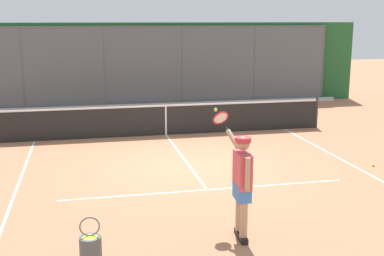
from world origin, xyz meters
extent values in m
plane|color=#B27551|center=(0.00, 0.00, 0.00)|extent=(60.00, 60.00, 0.00)
cube|color=white|center=(0.00, 1.79, 0.00)|extent=(6.23, 0.05, 0.01)
cube|color=white|center=(-3.99, 1.30, 0.00)|extent=(0.05, 9.74, 0.01)
cube|color=white|center=(3.99, 1.30, 0.00)|extent=(0.05, 9.74, 0.01)
cube|color=white|center=(0.00, -0.89, 0.00)|extent=(0.05, 5.36, 0.01)
cylinder|color=#565B60|center=(-7.99, -8.98, 1.66)|extent=(0.07, 0.07, 3.32)
cylinder|color=#565B60|center=(-4.80, -8.98, 1.66)|extent=(0.07, 0.07, 3.32)
cylinder|color=#565B60|center=(-1.60, -8.98, 1.66)|extent=(0.07, 0.07, 3.32)
cylinder|color=#565B60|center=(1.60, -8.98, 1.66)|extent=(0.07, 0.07, 3.32)
cylinder|color=#565B60|center=(4.80, -8.98, 1.66)|extent=(0.07, 0.07, 3.32)
cylinder|color=#565B60|center=(0.00, -8.98, 3.28)|extent=(15.99, 0.05, 0.05)
cube|color=#565B60|center=(0.00, -8.98, 1.66)|extent=(15.99, 0.02, 3.32)
cube|color=#235B2D|center=(0.00, -9.63, 1.72)|extent=(18.99, 0.90, 3.45)
cube|color=silver|center=(0.00, -8.80, 0.07)|extent=(16.99, 0.18, 0.15)
cylinder|color=#2D2D2D|center=(-5.12, -3.57, 0.54)|extent=(0.09, 0.09, 1.07)
cube|color=black|center=(0.00, -3.57, 0.46)|extent=(10.15, 0.02, 0.91)
cube|color=white|center=(0.00, -3.57, 0.94)|extent=(10.15, 0.04, 0.05)
cube|color=white|center=(0.00, -3.57, 0.46)|extent=(0.05, 0.04, 0.91)
cube|color=black|center=(0.04, 4.40, 0.04)|extent=(0.12, 0.27, 0.09)
cylinder|color=tan|center=(0.04, 4.40, 0.49)|extent=(0.13, 0.13, 0.80)
cube|color=black|center=(0.03, 4.13, 0.04)|extent=(0.12, 0.27, 0.09)
cylinder|color=tan|center=(0.03, 4.13, 0.49)|extent=(0.13, 0.13, 0.80)
cube|color=#3D7AC6|center=(0.04, 4.26, 0.81)|extent=(0.24, 0.43, 0.26)
cube|color=#DB4C56|center=(0.04, 4.26, 1.18)|extent=(0.24, 0.51, 0.58)
cylinder|color=tan|center=(0.05, 4.57, 1.21)|extent=(0.08, 0.08, 0.54)
cylinder|color=tan|center=(0.06, 3.80, 1.59)|extent=(0.17, 0.40, 0.30)
sphere|color=tan|center=(0.04, 4.26, 1.63)|extent=(0.22, 0.22, 0.22)
cylinder|color=red|center=(0.04, 4.26, 1.69)|extent=(0.27, 0.27, 0.08)
cube|color=red|center=(0.03, 4.14, 1.65)|extent=(0.20, 0.21, 0.02)
cylinder|color=black|center=(0.12, 3.56, 1.75)|extent=(0.07, 0.17, 0.13)
torus|color=red|center=(0.16, 3.38, 1.88)|extent=(0.33, 0.25, 0.26)
cylinder|color=silver|center=(0.16, 3.38, 1.88)|extent=(0.27, 0.20, 0.21)
sphere|color=#C1D138|center=(0.21, 3.20, 2.00)|extent=(0.07, 0.07, 0.07)
sphere|color=#CCDB33|center=(-4.45, 0.98, 0.03)|extent=(0.07, 0.07, 0.07)
cylinder|color=#4C5156|center=(2.49, 4.84, 0.26)|extent=(0.32, 0.32, 0.52)
torus|color=#4C5156|center=(2.49, 4.84, 0.68)|extent=(0.29, 0.02, 0.29)
ellipsoid|color=#CCDB33|center=(2.49, 4.84, 0.49)|extent=(0.27, 0.27, 0.10)
camera|label=1|loc=(2.49, 11.67, 3.56)|focal=46.89mm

